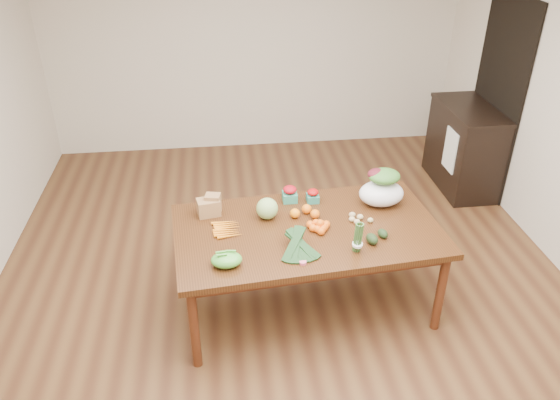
{
  "coord_description": "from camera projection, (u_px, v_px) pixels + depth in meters",
  "views": [
    {
      "loc": [
        -0.48,
        -3.62,
        3.05
      ],
      "look_at": [
        -0.04,
        0.0,
        0.9
      ],
      "focal_mm": 35.0,
      "sensor_mm": 36.0,
      "label": 1
    }
  ],
  "objects": [
    {
      "name": "floor",
      "position": [
        285.0,
        289.0,
        4.7
      ],
      "size": [
        6.0,
        6.0,
        0.0
      ],
      "primitive_type": "plane",
      "color": "brown",
      "rests_on": "ground"
    },
    {
      "name": "room_walls",
      "position": [
        286.0,
        147.0,
        4.01
      ],
      "size": [
        5.02,
        6.02,
        2.7
      ],
      "color": "beige",
      "rests_on": "floor"
    },
    {
      "name": "dining_table",
      "position": [
        306.0,
        267.0,
        4.35
      ],
      "size": [
        2.1,
        1.29,
        0.75
      ],
      "primitive_type": "cube",
      "rotation": [
        0.0,
        0.0,
        0.09
      ],
      "color": "#43240F",
      "rests_on": "floor"
    },
    {
      "name": "doorway_dark",
      "position": [
        497.0,
        97.0,
        5.79
      ],
      "size": [
        0.02,
        1.0,
        2.1
      ],
      "primitive_type": "cube",
      "color": "black",
      "rests_on": "floor"
    },
    {
      "name": "cabinet",
      "position": [
        464.0,
        147.0,
        6.06
      ],
      "size": [
        0.52,
        1.02,
        0.94
      ],
      "primitive_type": "cube",
      "color": "black",
      "rests_on": "floor"
    },
    {
      "name": "dish_towel",
      "position": [
        450.0,
        150.0,
        5.82
      ],
      "size": [
        0.02,
        0.28,
        0.45
      ],
      "primitive_type": "cube",
      "color": "white",
      "rests_on": "cabinet"
    },
    {
      "name": "paper_bag",
      "position": [
        208.0,
        206.0,
        4.29
      ],
      "size": [
        0.25,
        0.21,
        0.16
      ],
      "primitive_type": null,
      "rotation": [
        0.0,
        0.0,
        0.09
      ],
      "color": "#8F5C40",
      "rests_on": "dining_table"
    },
    {
      "name": "cabbage",
      "position": [
        267.0,
        209.0,
        4.24
      ],
      "size": [
        0.17,
        0.17,
        0.17
      ],
      "primitive_type": "sphere",
      "color": "#8CB367",
      "rests_on": "dining_table"
    },
    {
      "name": "strawberry_basket_a",
      "position": [
        290.0,
        195.0,
        4.49
      ],
      "size": [
        0.13,
        0.13,
        0.11
      ],
      "primitive_type": null,
      "rotation": [
        0.0,
        0.0,
        0.09
      ],
      "color": "#B20B1F",
      "rests_on": "dining_table"
    },
    {
      "name": "strawberry_basket_b",
      "position": [
        313.0,
        197.0,
        4.48
      ],
      "size": [
        0.11,
        0.11,
        0.09
      ],
      "primitive_type": null,
      "rotation": [
        0.0,
        0.0,
        0.09
      ],
      "color": "#AD0D0B",
      "rests_on": "dining_table"
    },
    {
      "name": "orange_a",
      "position": [
        295.0,
        213.0,
        4.27
      ],
      "size": [
        0.08,
        0.08,
        0.08
      ],
      "primitive_type": "sphere",
      "color": "orange",
      "rests_on": "dining_table"
    },
    {
      "name": "orange_b",
      "position": [
        307.0,
        209.0,
        4.33
      ],
      "size": [
        0.08,
        0.08,
        0.08
      ],
      "primitive_type": "sphere",
      "color": "orange",
      "rests_on": "dining_table"
    },
    {
      "name": "orange_c",
      "position": [
        315.0,
        214.0,
        4.26
      ],
      "size": [
        0.07,
        0.07,
        0.07
      ],
      "primitive_type": "sphere",
      "color": "orange",
      "rests_on": "dining_table"
    },
    {
      "name": "mandarin_cluster",
      "position": [
        320.0,
        225.0,
        4.11
      ],
      "size": [
        0.19,
        0.19,
        0.1
      ],
      "primitive_type": null,
      "rotation": [
        0.0,
        0.0,
        0.09
      ],
      "color": "#FC610F",
      "rests_on": "dining_table"
    },
    {
      "name": "carrots",
      "position": [
        228.0,
        229.0,
        4.13
      ],
      "size": [
        0.24,
        0.26,
        0.03
      ],
      "primitive_type": null,
      "rotation": [
        0.0,
        0.0,
        0.09
      ],
      "color": "orange",
      "rests_on": "dining_table"
    },
    {
      "name": "snap_pea_bag",
      "position": [
        227.0,
        260.0,
        3.73
      ],
      "size": [
        0.22,
        0.16,
        0.1
      ],
      "primitive_type": "ellipsoid",
      "color": "#54B03B",
      "rests_on": "dining_table"
    },
    {
      "name": "kale_bunch",
      "position": [
        300.0,
        246.0,
        3.82
      ],
      "size": [
        0.35,
        0.43,
        0.16
      ],
      "primitive_type": null,
      "rotation": [
        0.0,
        0.0,
        0.09
      ],
      "color": "black",
      "rests_on": "dining_table"
    },
    {
      "name": "asparagus_bundle",
      "position": [
        358.0,
        237.0,
        3.83
      ],
      "size": [
        0.09,
        0.12,
        0.26
      ],
      "primitive_type": null,
      "rotation": [
        0.15,
        0.0,
        0.09
      ],
      "color": "#4B7B38",
      "rests_on": "dining_table"
    },
    {
      "name": "potato_a",
      "position": [
        352.0,
        219.0,
        4.23
      ],
      "size": [
        0.05,
        0.04,
        0.04
      ],
      "primitive_type": "ellipsoid",
      "color": "tan",
      "rests_on": "dining_table"
    },
    {
      "name": "potato_b",
      "position": [
        357.0,
        222.0,
        4.2
      ],
      "size": [
        0.05,
        0.04,
        0.04
      ],
      "primitive_type": "ellipsoid",
      "color": "#DEBB80",
      "rests_on": "dining_table"
    },
    {
      "name": "potato_c",
      "position": [
        360.0,
        217.0,
        4.25
      ],
      "size": [
        0.05,
        0.05,
        0.04
      ],
      "primitive_type": "ellipsoid",
      "color": "tan",
      "rests_on": "dining_table"
    },
    {
      "name": "potato_d",
      "position": [
        352.0,
        215.0,
        4.28
      ],
      "size": [
        0.05,
        0.05,
        0.05
      ],
      "primitive_type": "ellipsoid",
      "color": "tan",
      "rests_on": "dining_table"
    },
    {
      "name": "potato_e",
      "position": [
        370.0,
        220.0,
        4.22
      ],
      "size": [
        0.05,
        0.04,
        0.04
      ],
      "primitive_type": "ellipsoid",
      "color": "tan",
      "rests_on": "dining_table"
    },
    {
      "name": "avocado_a",
      "position": [
        372.0,
        239.0,
        3.97
      ],
      "size": [
        0.11,
        0.13,
        0.08
      ],
      "primitive_type": "ellipsoid",
      "rotation": [
        0.0,
        0.0,
        0.3
      ],
      "color": "black",
      "rests_on": "dining_table"
    },
    {
      "name": "avocado_b",
      "position": [
        383.0,
        234.0,
        4.04
      ],
      "size": [
        0.09,
        0.11,
        0.06
      ],
      "primitive_type": "ellipsoid",
      "rotation": [
        0.0,
        0.0,
        0.3
      ],
      "color": "black",
      "rests_on": "dining_table"
    },
    {
      "name": "salad_bag",
      "position": [
        382.0,
        189.0,
        4.39
      ],
      "size": [
        0.39,
        0.31,
        0.28
      ],
      "primitive_type": null,
      "rotation": [
        0.0,
        0.0,
        0.09
      ],
      "color": "white",
      "rests_on": "dining_table"
    }
  ]
}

